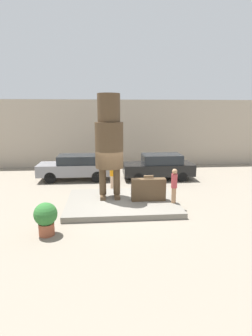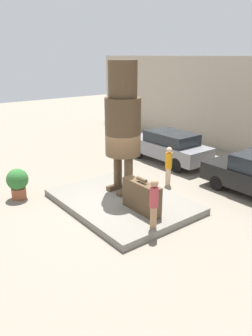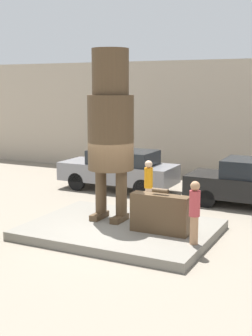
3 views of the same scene
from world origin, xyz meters
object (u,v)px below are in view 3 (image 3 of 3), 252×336
(giant_suitcase, at_px, (160,214))
(tourist, at_px, (195,210))
(parked_car_grey, at_px, (119,169))
(worker_hivis, at_px, (148,183))
(statue_figure, at_px, (111,122))

(giant_suitcase, height_order, tourist, tourist)
(parked_car_grey, xyz_separation_m, worker_hivis, (2.24, -2.24, 0.06))
(statue_figure, relative_size, parked_car_grey, 1.05)
(giant_suitcase, relative_size, tourist, 1.00)
(tourist, relative_size, parked_car_grey, 0.34)
(statue_figure, bearing_deg, giant_suitcase, -18.11)
(giant_suitcase, distance_m, worker_hivis, 3.24)
(statue_figure, distance_m, tourist, 3.62)
(statue_figure, xyz_separation_m, tourist, (2.85, -1.03, -1.97))
(parked_car_grey, bearing_deg, tourist, 131.58)
(statue_figure, relative_size, giant_suitcase, 3.07)
(statue_figure, distance_m, worker_hivis, 3.13)
(statue_figure, height_order, worker_hivis, statue_figure)
(giant_suitcase, bearing_deg, parked_car_grey, 126.95)
(giant_suitcase, distance_m, parked_car_grey, 6.35)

